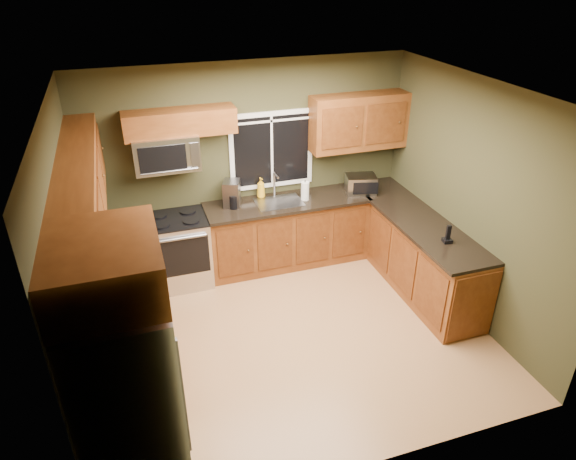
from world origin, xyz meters
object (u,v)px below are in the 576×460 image
refrigerator (130,395)px  toaster_oven (361,184)px  kettle (234,197)px  soap_bottle_c (234,195)px  range (179,250)px  cordless_phone (448,237)px  paper_towel_roll (305,191)px  soap_bottle_a (261,188)px  microwave (166,153)px  coffee_maker (232,194)px

refrigerator → toaster_oven: 4.19m
kettle → soap_bottle_c: kettle is taller
range → cordless_phone: size_ratio=4.42×
range → paper_towel_roll: bearing=-0.6°
refrigerator → soap_bottle_a: bearing=58.2°
kettle → cordless_phone: kettle is taller
range → soap_bottle_c: 1.00m
range → cordless_phone: bearing=-29.3°
toaster_oven → kettle: (-1.72, 0.11, 0.01)m
cordless_phone → kettle: bearing=141.2°
microwave → kettle: 1.01m
toaster_oven → kettle: size_ratio=1.61×
cordless_phone → soap_bottle_a: bearing=132.4°
soap_bottle_c → paper_towel_roll: bearing=-15.4°
kettle → paper_towel_roll: kettle is taller
kettle → coffee_maker: bearing=111.3°
coffee_maker → paper_towel_roll: (0.95, -0.12, -0.03)m
refrigerator → soap_bottle_c: refrigerator is taller
soap_bottle_c → kettle: bearing=-101.2°
kettle → cordless_phone: 2.64m
soap_bottle_a → cordless_phone: soap_bottle_a is taller
microwave → toaster_oven: 2.58m
kettle → soap_bottle_a: size_ratio=1.02×
toaster_oven → soap_bottle_c: size_ratio=2.74×
kettle → soap_bottle_c: 0.17m
microwave → cordless_phone: 3.39m
paper_towel_roll → coffee_maker: bearing=172.7°
microwave → soap_bottle_a: microwave is taller
paper_towel_roll → soap_bottle_c: 0.93m
cordless_phone → microwave: bearing=148.7°
soap_bottle_a → cordless_phone: 2.46m
refrigerator → soap_bottle_a: (1.86, 3.00, 0.18)m
range → paper_towel_roll: paper_towel_roll is taller
microwave → paper_towel_roll: (1.70, -0.15, -0.67)m
range → paper_towel_roll: 1.80m
microwave → range: bearing=-90.0°
toaster_oven → soap_bottle_c: toaster_oven is taller
microwave → soap_bottle_a: 1.34m
microwave → coffee_maker: 0.99m
toaster_oven → soap_bottle_c: 1.71m
coffee_maker → soap_bottle_c: (0.05, 0.13, -0.07)m
toaster_oven → cordless_phone: bearing=-77.7°
refrigerator → soap_bottle_a: size_ratio=6.50×
microwave → refrigerator: bearing=-103.3°
refrigerator → paper_towel_roll: 3.65m
refrigerator → coffee_maker: (1.44, 2.87, 0.20)m
kettle → paper_towel_roll: (0.93, -0.09, -0.01)m
paper_towel_roll → kettle: bearing=174.8°
microwave → soap_bottle_c: (0.80, 0.09, -0.71)m
soap_bottle_c → cordless_phone: size_ratio=0.78×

